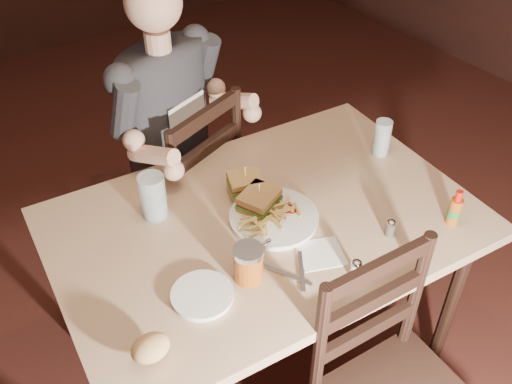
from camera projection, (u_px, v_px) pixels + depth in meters
room_shell at (254, 89)px, 1.21m from camera, size 7.00×7.00×7.00m
main_table at (265, 235)px, 1.87m from camera, size 1.42×1.02×0.77m
chair_far at (174, 193)px, 2.38m from camera, size 0.57×0.60×0.96m
diner at (172, 100)px, 2.07m from camera, size 0.62×0.55×0.90m
dinner_plate at (274, 219)px, 1.82m from camera, size 0.31×0.31×0.02m
sandwich_left at (245, 179)px, 1.89m from camera, size 0.13×0.12×0.10m
sandwich_right at (259, 195)px, 1.82m from camera, size 0.15×0.14×0.10m
fries_pile at (270, 215)px, 1.79m from camera, size 0.26×0.20×0.04m
ketchup_dollop at (291, 209)px, 1.83m from camera, size 0.05×0.05×0.01m
glass_left at (153, 196)px, 1.80m from camera, size 0.09×0.09×0.15m
glass_right at (382, 138)px, 2.06m from camera, size 0.07×0.07×0.14m
hot_sauce at (456, 207)px, 1.78m from camera, size 0.04×0.04×0.13m
salt_shaker at (356, 269)px, 1.62m from camera, size 0.04×0.04×0.06m
pepper_shaker at (390, 228)px, 1.76m from camera, size 0.03×0.03×0.06m
syrup_dispenser at (248, 263)px, 1.60m from camera, size 0.10×0.10×0.11m
napkin at (321, 254)px, 1.71m from camera, size 0.17×0.17×0.00m
knife at (283, 273)px, 1.64m from camera, size 0.09×0.17×0.00m
fork at (302, 271)px, 1.65m from camera, size 0.10×0.14×0.00m
side_plate at (202, 296)px, 1.58m from camera, size 0.19×0.19×0.01m
bread_roll at (150, 348)px, 1.40m from camera, size 0.11×0.09×0.06m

